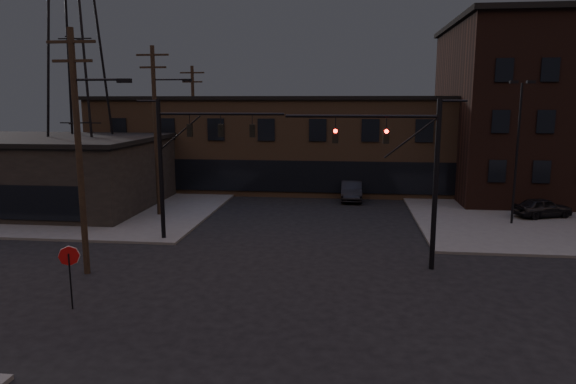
# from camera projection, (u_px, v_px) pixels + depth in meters

# --- Properties ---
(ground) EXTENTS (140.00, 140.00, 0.00)m
(ground) POSITION_uv_depth(u_px,v_px,m) (285.00, 298.00, 20.80)
(ground) COLOR black
(ground) RESTS_ON ground
(sidewalk_nw) EXTENTS (30.00, 30.00, 0.15)m
(sidewalk_nw) POSITION_uv_depth(u_px,v_px,m) (66.00, 192.00, 44.79)
(sidewalk_nw) COLOR #474744
(sidewalk_nw) RESTS_ON ground
(building_row) EXTENTS (40.00, 12.00, 8.00)m
(building_row) POSITION_uv_depth(u_px,v_px,m) (321.00, 144.00, 47.49)
(building_row) COLOR brown
(building_row) RESTS_ON ground
(building_left) EXTENTS (16.00, 12.00, 5.00)m
(building_left) POSITION_uv_depth(u_px,v_px,m) (45.00, 174.00, 38.28)
(building_left) COLOR black
(building_left) RESTS_ON ground
(traffic_signal_near) EXTENTS (7.12, 0.24, 8.00)m
(traffic_signal_near) POSITION_uv_depth(u_px,v_px,m) (411.00, 166.00, 23.73)
(traffic_signal_near) COLOR black
(traffic_signal_near) RESTS_ON ground
(traffic_signal_far) EXTENTS (7.12, 0.24, 8.00)m
(traffic_signal_far) POSITION_uv_depth(u_px,v_px,m) (182.00, 154.00, 28.51)
(traffic_signal_far) COLOR black
(traffic_signal_far) RESTS_ON ground
(stop_sign) EXTENTS (0.72, 0.33, 2.48)m
(stop_sign) POSITION_uv_depth(u_px,v_px,m) (69.00, 263.00, 19.44)
(stop_sign) COLOR black
(stop_sign) RESTS_ON ground
(utility_pole_near) EXTENTS (3.70, 0.28, 11.00)m
(utility_pole_near) POSITION_uv_depth(u_px,v_px,m) (80.00, 147.00, 22.80)
(utility_pole_near) COLOR black
(utility_pole_near) RESTS_ON ground
(utility_pole_mid) EXTENTS (3.70, 0.28, 11.50)m
(utility_pole_mid) POSITION_uv_depth(u_px,v_px,m) (157.00, 128.00, 34.61)
(utility_pole_mid) COLOR black
(utility_pole_mid) RESTS_ON ground
(utility_pole_far) EXTENTS (2.20, 0.28, 11.00)m
(utility_pole_far) POSITION_uv_depth(u_px,v_px,m) (194.00, 125.00, 46.52)
(utility_pole_far) COLOR black
(utility_pole_far) RESTS_ON ground
(transmission_tower) EXTENTS (7.00, 7.00, 25.00)m
(transmission_tower) POSITION_uv_depth(u_px,v_px,m) (75.00, 39.00, 38.26)
(transmission_tower) COLOR black
(transmission_tower) RESTS_ON ground
(lot_light_a) EXTENTS (1.50, 0.28, 9.14)m
(lot_light_a) POSITION_uv_depth(u_px,v_px,m) (518.00, 140.00, 32.06)
(lot_light_a) COLOR black
(lot_light_a) RESTS_ON ground
(parked_car_lot_a) EXTENTS (4.22, 2.80, 1.34)m
(parked_car_lot_a) POSITION_uv_depth(u_px,v_px,m) (542.00, 207.00, 34.63)
(parked_car_lot_a) COLOR black
(parked_car_lot_a) RESTS_ON sidewalk_ne
(car_crossing) EXTENTS (1.64, 4.69, 1.54)m
(car_crossing) POSITION_uv_depth(u_px,v_px,m) (351.00, 191.00, 41.43)
(car_crossing) COLOR black
(car_crossing) RESTS_ON ground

